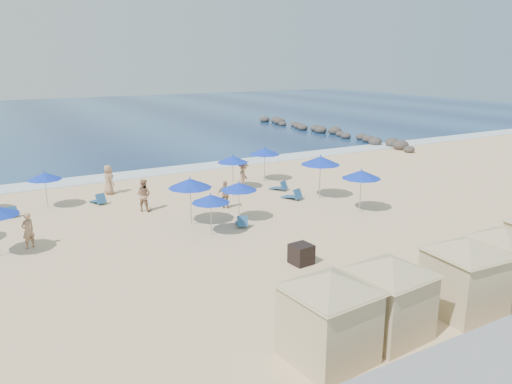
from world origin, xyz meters
The scene contains 27 objects.
ground centered at (0.00, 0.00, 0.00)m, with size 160.00×160.00×0.00m, color beige.
ocean centered at (0.00, 55.00, 0.03)m, with size 160.00×80.00×0.06m, color navy.
surf_line centered at (0.00, 15.50, 0.04)m, with size 160.00×2.50×0.08m, color white.
rock_jetty centered at (24.01, 24.90, 0.36)m, with size 2.56×26.66×0.96m.
trash_bin centered at (0.46, -3.80, 0.41)m, with size 0.82×0.82×0.82m, color black.
cabana_0 centered at (-2.78, -9.68, 1.65)m, with size 4.58×4.58×2.88m.
cabana_1 centered at (-0.47, -9.60, 1.60)m, with size 4.45×4.45×2.80m.
cabana_2 centered at (2.72, -9.77, 1.64)m, with size 4.55×4.55×2.86m.
cabana_3 centered at (5.40, -9.23, 1.47)m, with size 4.09×4.09×2.56m.
umbrella_3 centered at (-7.32, 9.82, 1.85)m, with size 1.87×1.87×2.13m.
umbrella_4 centered at (-1.48, 3.05, 2.17)m, with size 2.20×2.20×2.50m.
umbrella_5 centered at (-1.25, 1.15, 1.80)m, with size 1.83×1.83×2.08m.
umbrella_6 centered at (3.66, 8.33, 1.97)m, with size 2.00×2.00×2.28m.
umbrella_7 centered at (0.88, 2.34, 1.86)m, with size 1.89×1.89×2.15m.
umbrella_8 centered at (6.56, 9.23, 2.08)m, with size 2.11×2.11×2.40m.
umbrella_9 centered at (7.14, 3.79, 2.32)m, with size 2.35×2.35×2.67m.
umbrella_10 centered at (7.40, 0.50, 2.10)m, with size 2.13×2.13×2.43m.
beach_chair_1 centered at (-9.24, 9.16, 0.21)m, with size 0.68×1.18×0.61m.
beach_chair_2 centered at (-4.65, 9.23, 0.23)m, with size 0.80×1.32×0.68m.
beach_chair_3 centered at (0.60, 1.54, 0.22)m, with size 0.92×1.29×0.65m.
beach_chair_4 centered at (5.64, 4.36, 0.24)m, with size 0.89×1.39×0.71m.
beach_chair_5 centered at (6.11, 6.58, 0.23)m, with size 0.94×1.30×0.66m.
beachgoer_0 centered at (-8.95, 3.68, 0.81)m, with size 0.59×0.39×1.63m, color #A17759.
beachgoer_1 centered at (-2.78, 6.58, 0.90)m, with size 0.88×0.68×1.80m, color #A17759.
beachgoer_2 centered at (1.33, 4.78, 0.78)m, with size 0.92×0.38×1.56m, color #A17759.
beachgoer_3 centered at (4.13, 7.75, 0.92)m, with size 1.19×0.68×1.84m, color #A17759.
beachgoer_4 centered at (-3.55, 11.11, 0.92)m, with size 0.90×0.59×1.84m, color #A17759.
Camera 1 is at (-10.68, -19.31, 8.10)m, focal length 35.00 mm.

